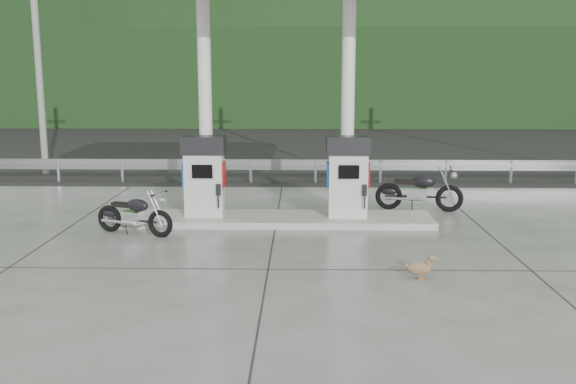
{
  "coord_description": "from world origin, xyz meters",
  "views": [
    {
      "loc": [
        0.56,
        -11.56,
        3.35
      ],
      "look_at": [
        0.3,
        1.0,
        1.0
      ],
      "focal_mm": 40.0,
      "sensor_mm": 36.0,
      "label": 1
    }
  ],
  "objects_px": {
    "gas_pump_left": "(204,176)",
    "motorcycle_right": "(419,192)",
    "gas_pump_right": "(348,177)",
    "motorcycle_left": "(134,215)",
    "duck": "(419,269)"
  },
  "relations": [
    {
      "from": "gas_pump_right",
      "to": "duck",
      "type": "xyz_separation_m",
      "value": [
        0.89,
        -3.97,
        -0.87
      ]
    },
    {
      "from": "gas_pump_right",
      "to": "motorcycle_left",
      "type": "distance_m",
      "value": 4.69
    },
    {
      "from": "gas_pump_left",
      "to": "gas_pump_right",
      "type": "distance_m",
      "value": 3.2
    },
    {
      "from": "gas_pump_right",
      "to": "motorcycle_left",
      "type": "xyz_separation_m",
      "value": [
        -4.51,
        -1.12,
        -0.64
      ]
    },
    {
      "from": "gas_pump_left",
      "to": "duck",
      "type": "bearing_deg",
      "value": -44.17
    },
    {
      "from": "motorcycle_left",
      "to": "duck",
      "type": "xyz_separation_m",
      "value": [
        5.4,
        -2.85,
        -0.23
      ]
    },
    {
      "from": "gas_pump_left",
      "to": "gas_pump_right",
      "type": "xyz_separation_m",
      "value": [
        3.2,
        0.0,
        0.0
      ]
    },
    {
      "from": "motorcycle_right",
      "to": "gas_pump_right",
      "type": "bearing_deg",
      "value": -132.65
    },
    {
      "from": "motorcycle_left",
      "to": "duck",
      "type": "bearing_deg",
      "value": -6.64
    },
    {
      "from": "gas_pump_left",
      "to": "motorcycle_left",
      "type": "relative_size",
      "value": 1.05
    },
    {
      "from": "gas_pump_left",
      "to": "motorcycle_right",
      "type": "distance_m",
      "value": 5.26
    },
    {
      "from": "gas_pump_left",
      "to": "motorcycle_left",
      "type": "distance_m",
      "value": 1.84
    },
    {
      "from": "gas_pump_right",
      "to": "motorcycle_left",
      "type": "height_order",
      "value": "gas_pump_right"
    },
    {
      "from": "motorcycle_left",
      "to": "motorcycle_right",
      "type": "bearing_deg",
      "value": 42.62
    },
    {
      "from": "motorcycle_right",
      "to": "duck",
      "type": "distance_m",
      "value": 5.44
    }
  ]
}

